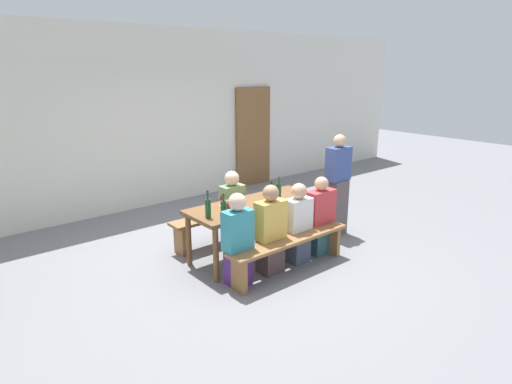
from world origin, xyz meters
name	(u,v)px	position (x,y,z in m)	size (l,w,h in m)	color
ground_plane	(256,254)	(0.00, 0.00, 0.00)	(24.00, 24.00, 0.00)	slate
back_wall	(148,119)	(0.00, 3.05, 1.60)	(14.00, 0.20, 3.20)	silver
wooden_door	(253,137)	(2.34, 2.91, 1.05)	(0.90, 0.06, 2.10)	brown
tasting_table	(256,209)	(0.00, 0.00, 0.66)	(1.91, 0.74, 0.75)	brown
bench_near	(290,246)	(0.00, -0.67, 0.35)	(1.81, 0.30, 0.45)	olive
bench_far	(227,218)	(0.00, 0.67, 0.35)	(1.81, 0.30, 0.45)	olive
wine_bottle_0	(279,191)	(0.32, -0.10, 0.88)	(0.07, 0.07, 0.33)	#194723
wine_bottle_1	(271,196)	(0.11, -0.19, 0.87)	(0.08, 0.08, 0.32)	#332814
wine_bottle_2	(224,210)	(-0.73, -0.28, 0.88)	(0.07, 0.07, 0.33)	#194723
wine_bottle_3	(208,208)	(-0.83, -0.09, 0.88)	(0.07, 0.07, 0.34)	#194723
wine_glass_0	(239,195)	(-0.16, 0.16, 0.85)	(0.07, 0.07, 0.14)	silver
wine_glass_1	(228,205)	(-0.55, -0.12, 0.86)	(0.08, 0.08, 0.16)	silver
wine_glass_2	(207,200)	(-0.63, 0.22, 0.86)	(0.07, 0.07, 0.15)	silver
wine_glass_3	(221,198)	(-0.44, 0.18, 0.86)	(0.06, 0.06, 0.16)	silver
wine_glass_4	(266,200)	(-0.07, -0.29, 0.87)	(0.06, 0.06, 0.17)	silver
seated_guest_near_0	(238,241)	(-0.71, -0.52, 0.55)	(0.34, 0.24, 1.13)	#4B2671
seated_guest_near_1	(270,232)	(-0.20, -0.52, 0.54)	(0.39, 0.24, 1.14)	#4D3938
seated_guest_near_2	(298,225)	(0.28, -0.52, 0.51)	(0.36, 0.24, 1.08)	#3C485E
seated_guest_near_3	(320,218)	(0.71, -0.52, 0.51)	(0.42, 0.24, 1.10)	#2D565F
seated_guest_far_0	(232,209)	(-0.01, 0.52, 0.53)	(0.34, 0.24, 1.09)	#4D2D6D
standing_host	(337,187)	(1.47, -0.17, 0.75)	(0.38, 0.24, 1.55)	#574C4F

